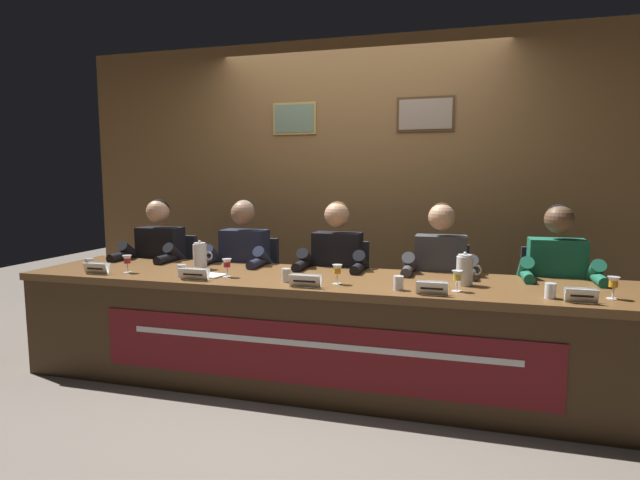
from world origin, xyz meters
TOP-DOWN VIEW (x-y plane):
  - ground_plane at (0.00, 0.00)m, footprint 12.00×12.00m
  - wall_back_panelled at (0.00, 1.29)m, footprint 5.33×0.14m
  - conference_table at (0.00, -0.12)m, footprint 4.13×0.86m
  - chair_far_left at (-1.53, 0.61)m, footprint 0.44×0.44m
  - panelist_far_left at (-1.53, 0.41)m, footprint 0.51×0.48m
  - nameplate_far_left at (-1.52, -0.31)m, footprint 0.18×0.06m
  - juice_glass_far_left at (-1.34, -0.21)m, footprint 0.06×0.06m
  - water_cup_far_left at (-1.67, -0.20)m, footprint 0.06×0.06m
  - chair_left at (-0.77, 0.61)m, footprint 0.44×0.44m
  - panelist_left at (-0.77, 0.41)m, footprint 0.51×0.48m
  - nameplate_left at (-0.76, -0.32)m, footprint 0.20×0.06m
  - juice_glass_left at (-0.60, -0.17)m, footprint 0.06×0.06m
  - water_cup_left at (-0.89, -0.25)m, footprint 0.06×0.06m
  - chair_center at (0.00, 0.61)m, footprint 0.44×0.44m
  - panelist_center at (0.00, 0.41)m, footprint 0.51×0.48m
  - nameplate_center at (-0.00, -0.34)m, footprint 0.20×0.06m
  - juice_glass_center at (0.17, -0.19)m, footprint 0.06×0.06m
  - water_cup_center at (-0.17, -0.21)m, footprint 0.06×0.06m
  - chair_right at (0.77, 0.61)m, footprint 0.44×0.44m
  - panelist_right at (0.77, 0.41)m, footprint 0.51×0.48m
  - nameplate_right at (0.75, -0.34)m, footprint 0.18×0.06m
  - juice_glass_right at (0.89, -0.21)m, footprint 0.06×0.06m
  - water_cup_right at (0.55, -0.26)m, footprint 0.06×0.06m
  - chair_far_right at (1.53, 0.61)m, footprint 0.44×0.44m
  - panelist_far_right at (1.53, 0.41)m, footprint 0.51×0.48m
  - nameplate_far_right at (1.52, -0.31)m, footprint 0.16×0.06m
  - juice_glass_far_right at (1.71, -0.17)m, footprint 0.06×0.06m
  - water_cup_far_right at (1.38, -0.25)m, footprint 0.06×0.06m
  - water_pitcher_left_side at (-0.93, 0.07)m, footprint 0.15×0.10m
  - water_pitcher_right_side at (0.93, -0.01)m, footprint 0.15×0.10m
  - document_stack_left at (-0.74, -0.17)m, footprint 0.23×0.19m

SIDE VIEW (x-z plane):
  - ground_plane at x=0.00m, z-range 0.00..0.00m
  - chair_far_left at x=-1.53m, z-range -0.02..0.87m
  - chair_left at x=-0.77m, z-range -0.02..0.87m
  - chair_center at x=0.00m, z-range -0.02..0.87m
  - chair_right at x=0.77m, z-range -0.02..0.87m
  - chair_far_right at x=1.53m, z-range -0.02..0.87m
  - conference_table at x=0.00m, z-range 0.15..0.88m
  - panelist_far_left at x=-1.53m, z-range 0.10..1.31m
  - panelist_left at x=-0.77m, z-range 0.10..1.31m
  - panelist_center at x=0.00m, z-range 0.10..1.31m
  - panelist_right at x=0.77m, z-range 0.10..1.31m
  - panelist_far_right at x=1.53m, z-range 0.10..1.31m
  - document_stack_left at x=-0.74m, z-range 0.73..0.74m
  - water_cup_far_left at x=-1.67m, z-range 0.72..0.81m
  - water_cup_left at x=-0.89m, z-range 0.72..0.81m
  - water_cup_center at x=-0.17m, z-range 0.72..0.81m
  - water_cup_right at x=0.55m, z-range 0.72..0.81m
  - water_cup_far_right at x=1.38m, z-range 0.72..0.81m
  - nameplate_left at x=-0.76m, z-range 0.73..0.81m
  - nameplate_far_left at x=-1.52m, z-range 0.73..0.81m
  - nameplate_center at x=0.00m, z-range 0.73..0.81m
  - nameplate_right at x=0.75m, z-range 0.73..0.81m
  - nameplate_far_right at x=1.52m, z-range 0.73..0.81m
  - juice_glass_far_left at x=-1.34m, z-range 0.75..0.88m
  - juice_glass_left at x=-0.60m, z-range 0.75..0.88m
  - juice_glass_center at x=0.17m, z-range 0.75..0.88m
  - juice_glass_right at x=0.89m, z-range 0.75..0.88m
  - juice_glass_far_right at x=1.71m, z-range 0.75..0.88m
  - water_pitcher_left_side at x=-0.93m, z-range 0.72..0.93m
  - water_pitcher_right_side at x=0.93m, z-range 0.72..0.93m
  - wall_back_panelled at x=0.00m, z-range 0.00..2.60m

